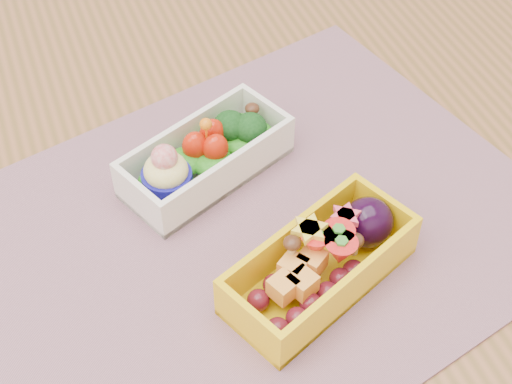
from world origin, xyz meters
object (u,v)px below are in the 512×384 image
object	(u,v)px
table	(247,267)
placemat	(250,231)
bento_white	(205,157)
bento_yellow	(323,262)

from	to	relation	value
table	placemat	distance (m)	0.11
placemat	bento_white	world-z (taller)	bento_white
bento_white	table	bearing A→B (deg)	-78.17
bento_white	placemat	bearing A→B (deg)	-103.26
table	bento_white	xyz separation A→B (m)	(-0.02, 0.03, 0.12)
table	bento_yellow	bearing A→B (deg)	-77.38
table	placemat	world-z (taller)	placemat
bento_white	bento_yellow	distance (m)	0.14
bento_white	bento_yellow	world-z (taller)	bento_white
bento_white	bento_yellow	bearing A→B (deg)	-94.17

